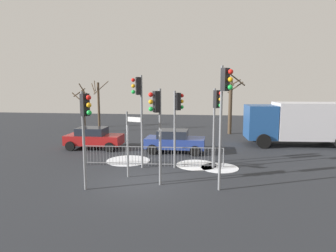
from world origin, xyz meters
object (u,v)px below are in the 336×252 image
at_px(traffic_light_rear_right, 157,115).
at_px(traffic_light_mid_left, 177,112).
at_px(car_red_mid, 94,138).
at_px(traffic_light_mid_right, 216,110).
at_px(bare_tree_right, 99,105).
at_px(bare_tree_centre, 83,107).
at_px(direction_sign_post, 128,141).
at_px(bare_tree_left, 231,104).
at_px(traffic_light_foreground_right, 139,101).
at_px(traffic_light_rear_left, 224,101).
at_px(car_blue_near, 174,141).
at_px(delivery_truck, 297,122).
at_px(traffic_light_foreground_left, 85,118).

xyz_separation_m(traffic_light_rear_right, traffic_light_mid_left, (0.59, 2.90, -0.11)).
bearing_deg(car_red_mid, traffic_light_mid_right, -25.54).
bearing_deg(bare_tree_right, bare_tree_centre, 137.01).
distance_m(direction_sign_post, bare_tree_left, 14.49).
distance_m(traffic_light_foreground_right, traffic_light_rear_left, 5.06).
distance_m(car_blue_near, bare_tree_centre, 14.45).
bearing_deg(traffic_light_rear_left, traffic_light_mid_right, -137.21).
bearing_deg(delivery_truck, direction_sign_post, 37.56).
distance_m(traffic_light_rear_left, car_red_mid, 11.35).
bearing_deg(traffic_light_foreground_left, traffic_light_mid_right, 155.24).
bearing_deg(traffic_light_foreground_left, traffic_light_mid_left, 168.43).
relative_size(traffic_light_mid_right, car_blue_near, 1.09).
height_order(traffic_light_mid_right, car_blue_near, traffic_light_mid_right).
bearing_deg(traffic_light_mid_right, traffic_light_foreground_right, -40.62).
distance_m(traffic_light_mid_left, traffic_light_rear_left, 3.98).
height_order(traffic_light_foreground_left, traffic_light_rear_left, traffic_light_rear_left).
relative_size(car_blue_near, bare_tree_right, 0.81).
xyz_separation_m(traffic_light_foreground_left, bare_tree_right, (-5.06, 14.94, -0.55)).
height_order(direction_sign_post, car_red_mid, direction_sign_post).
relative_size(car_blue_near, bare_tree_centre, 0.85).
xyz_separation_m(car_red_mid, bare_tree_right, (-2.28, 7.16, 1.71)).
xyz_separation_m(traffic_light_mid_right, car_blue_near, (-2.53, 3.50, -2.31)).
relative_size(traffic_light_mid_right, traffic_light_mid_left, 1.03).
distance_m(car_blue_near, bare_tree_left, 9.05).
bearing_deg(car_red_mid, bare_tree_right, 107.52).
distance_m(traffic_light_rear_right, bare_tree_left, 14.84).
xyz_separation_m(car_red_mid, bare_tree_centre, (-4.82, 9.53, 1.37)).
bearing_deg(direction_sign_post, bare_tree_left, 86.01).
height_order(traffic_light_foreground_left, direction_sign_post, traffic_light_foreground_left).
bearing_deg(traffic_light_rear_left, bare_tree_left, -146.01).
xyz_separation_m(traffic_light_foreground_right, delivery_truck, (9.97, 7.18, -1.81)).
bearing_deg(traffic_light_mid_left, direction_sign_post, -80.28).
bearing_deg(traffic_light_mid_right, car_red_mid, -71.04).
relative_size(traffic_light_mid_left, bare_tree_right, 0.86).
bearing_deg(traffic_light_mid_left, traffic_light_foreground_right, -113.36).
distance_m(direction_sign_post, bare_tree_right, 14.46).
relative_size(traffic_light_mid_left, delivery_truck, 0.57).
xyz_separation_m(traffic_light_mid_left, bare_tree_left, (3.63, 11.32, -0.29)).
bearing_deg(car_blue_near, traffic_light_foreground_left, -109.38).
relative_size(traffic_light_foreground_right, bare_tree_centre, 1.08).
distance_m(traffic_light_mid_right, car_blue_near, 4.90).
relative_size(traffic_light_rear_right, bare_tree_right, 0.89).
height_order(car_red_mid, bare_tree_centre, bare_tree_centre).
height_order(traffic_light_foreground_left, bare_tree_right, bare_tree_right).
bearing_deg(traffic_light_foreground_right, car_blue_near, -43.38).
bearing_deg(traffic_light_mid_left, traffic_light_rear_left, 0.87).
relative_size(traffic_light_rear_left, direction_sign_post, 1.63).
bearing_deg(delivery_truck, traffic_light_rear_left, 56.54).
distance_m(traffic_light_foreground_left, traffic_light_rear_left, 5.63).
xyz_separation_m(traffic_light_rear_right, car_blue_near, (0.07, 6.41, -2.32)).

